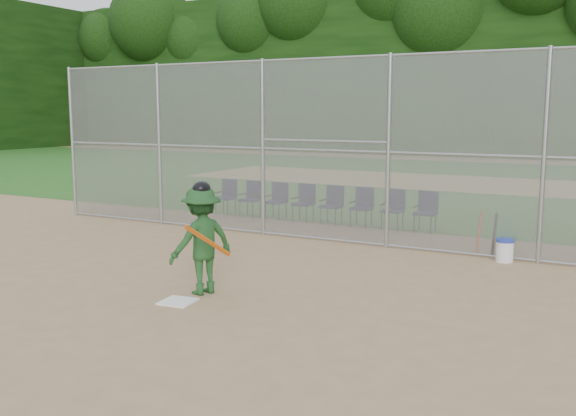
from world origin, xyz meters
The scene contains 17 objects.
ground centered at (0.00, 0.00, 0.00)m, with size 100.00×100.00×0.00m, color tan.
grass_strip centered at (0.00, 18.00, 0.01)m, with size 100.00×100.00×0.00m, color #25611D.
dirt_patch_far centered at (0.00, 18.00, 0.01)m, with size 24.00×24.00×0.00m, color tan.
backstop_fence centered at (0.00, 5.00, 2.07)m, with size 16.09×0.09×4.00m.
treeline centered at (0.00, 20.00, 5.50)m, with size 81.00×60.00×11.00m.
home_plate centered at (-0.42, -0.20, 0.01)m, with size 0.48×0.48×0.02m, color white.
batter_at_plate centered at (-0.38, 0.37, 0.86)m, with size 1.11×1.36×1.78m.
water_cooler centered at (3.42, 4.84, 0.22)m, with size 0.34×0.34×0.44m.
spare_bats centered at (2.96, 5.42, 0.41)m, with size 0.36×0.36×0.82m.
chair_0 centered at (-4.44, 7.06, 0.48)m, with size 0.54×0.52×0.96m, color #10113E, non-canonical shape.
chair_1 centered at (-3.63, 7.06, 0.48)m, with size 0.54×0.52×0.96m, color #10113E, non-canonical shape.
chair_2 centered at (-2.82, 7.06, 0.48)m, with size 0.54×0.52×0.96m, color #10113E, non-canonical shape.
chair_3 centered at (-2.01, 7.06, 0.48)m, with size 0.54×0.52×0.96m, color #10113E, non-canonical shape.
chair_4 centered at (-1.21, 7.06, 0.48)m, with size 0.54×0.52×0.96m, color #10113E, non-canonical shape.
chair_5 centered at (-0.40, 7.06, 0.48)m, with size 0.54×0.52×0.96m, color #10113E, non-canonical shape.
chair_6 centered at (0.41, 7.06, 0.48)m, with size 0.54×0.52×0.96m, color #10113E, non-canonical shape.
chair_7 centered at (1.22, 7.06, 0.48)m, with size 0.54×0.52×0.96m, color #10113E, non-canonical shape.
Camera 1 is at (5.44, -7.60, 2.83)m, focal length 40.00 mm.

